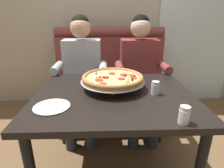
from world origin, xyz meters
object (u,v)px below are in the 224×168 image
Objects in this scene: shaker_parmesan at (184,116)px; booth_bench at (110,88)px; diner_left at (82,70)px; shaker_oregano at (155,89)px; diner_right at (140,70)px; plate_near_left at (52,106)px; dining_table at (114,104)px; pizza at (113,78)px.

booth_bench is at bearing 104.32° from shaker_parmesan.
shaker_parmesan is at bearing -75.68° from booth_bench.
shaker_oregano is at bearing -49.10° from diner_left.
diner_right reaches higher than shaker_parmesan.
diner_right reaches higher than plate_near_left.
diner_left is 13.35× the size of shaker_oregano.
diner_left is 1.26m from shaker_parmesan.
diner_right is at bearing 0.00° from diner_left.
shaker_oregano is at bearing -91.64° from diner_right.
dining_table is at bearing -115.02° from diner_right.
diner_left is at bearing -139.53° from booth_bench.
booth_bench is 1.09× the size of diner_right.
shaker_oregano is (-0.05, 0.38, -0.00)m from shaker_parmesan.
booth_bench is 0.97m from dining_table.
booth_bench reaches higher than plate_near_left.
booth_bench is at bearing 90.00° from dining_table.
shaker_oregano is (-0.02, -0.70, 0.06)m from diner_right.
shaker_parmesan is at bearing -58.71° from diner_left.
diner_right is 5.71× the size of plate_near_left.
shaker_parmesan is 0.76m from plate_near_left.
diner_left reaches higher than pizza.
pizza is at bearing -61.72° from diner_left.
diner_left is 0.66m from pizza.
pizza is 0.32m from shaker_oregano.
shaker_oregano is at bearing -73.14° from booth_bench.
booth_bench is 6.22× the size of plate_near_left.
shaker_parmesan is 0.38m from shaker_oregano.
diner_right is at bearing 88.36° from shaker_oregano.
dining_table is at bearing 174.40° from shaker_oregano.
dining_table is 2.32× the size of pizza.
plate_near_left is (-0.68, -0.18, -0.03)m from shaker_oregano.
dining_table is at bearing 27.63° from plate_near_left.
booth_bench is at bearing 89.70° from pizza.
booth_bench is 1.07m from shaker_oregano.
plate_near_left is at bearing -152.37° from dining_table.
pizza is at bearing 157.08° from shaker_oregano.
diner_left is at bearing 84.86° from plate_near_left.
plate_near_left is (-0.39, -0.20, 0.10)m from dining_table.
diner_right is at bearing 51.18° from plate_near_left.
diner_left reaches higher than dining_table.
diner_left reaches higher than shaker_oregano.
diner_left is at bearing 115.02° from dining_table.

